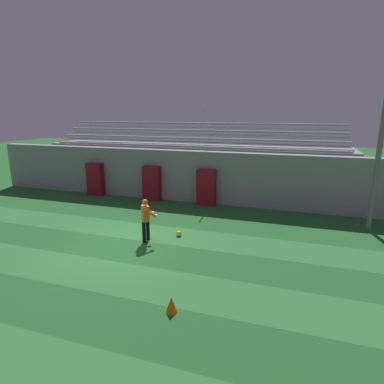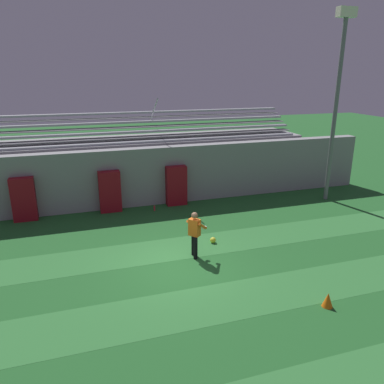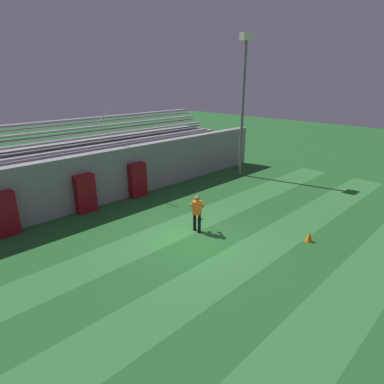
{
  "view_description": "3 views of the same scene",
  "coord_description": "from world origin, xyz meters",
  "px_view_note": "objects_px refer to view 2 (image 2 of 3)",
  "views": [
    {
      "loc": [
        6.02,
        -9.92,
        4.83
      ],
      "look_at": [
        2.08,
        2.05,
        1.68
      ],
      "focal_mm": 30.0,
      "sensor_mm": 36.0,
      "label": 1
    },
    {
      "loc": [
        -2.9,
        -10.79,
        6.19
      ],
      "look_at": [
        1.25,
        2.37,
        1.77
      ],
      "focal_mm": 35.0,
      "sensor_mm": 36.0,
      "label": 2
    },
    {
      "loc": [
        -8.4,
        -8.37,
        6.36
      ],
      "look_at": [
        1.9,
        1.94,
        1.18
      ],
      "focal_mm": 30.0,
      "sensor_mm": 36.0,
      "label": 3
    }
  ],
  "objects_px": {
    "traffic_cone": "(328,300)",
    "padding_pillar_gate_left": "(110,192)",
    "padding_pillar_gate_right": "(176,186)",
    "soccer_ball": "(213,240)",
    "water_bottle": "(154,208)",
    "goalkeeper": "(195,232)",
    "floodlight_pole": "(338,86)",
    "padding_pillar_far_left": "(24,199)"
  },
  "relations": [
    {
      "from": "soccer_ball",
      "to": "water_bottle",
      "type": "distance_m",
      "value": 4.31
    },
    {
      "from": "floodlight_pole",
      "to": "water_bottle",
      "type": "xyz_separation_m",
      "value": [
        -8.73,
        0.94,
        -5.46
      ]
    },
    {
      "from": "goalkeeper",
      "to": "padding_pillar_gate_left",
      "type": "bearing_deg",
      "value": 113.14
    },
    {
      "from": "floodlight_pole",
      "to": "traffic_cone",
      "type": "distance_m",
      "value": 11.15
    },
    {
      "from": "soccer_ball",
      "to": "floodlight_pole",
      "type": "bearing_deg",
      "value": 23.16
    },
    {
      "from": "water_bottle",
      "to": "padding_pillar_gate_right",
      "type": "bearing_deg",
      "value": 23.59
    },
    {
      "from": "padding_pillar_far_left",
      "to": "floodlight_pole",
      "type": "relative_size",
      "value": 0.21
    },
    {
      "from": "padding_pillar_gate_right",
      "to": "padding_pillar_gate_left",
      "type": "bearing_deg",
      "value": 180.0
    },
    {
      "from": "traffic_cone",
      "to": "padding_pillar_gate_left",
      "type": "bearing_deg",
      "value": 117.73
    },
    {
      "from": "traffic_cone",
      "to": "padding_pillar_far_left",
      "type": "bearing_deg",
      "value": 132.5
    },
    {
      "from": "padding_pillar_far_left",
      "to": "soccer_ball",
      "type": "height_order",
      "value": "padding_pillar_far_left"
    },
    {
      "from": "padding_pillar_gate_right",
      "to": "soccer_ball",
      "type": "bearing_deg",
      "value": -87.8
    },
    {
      "from": "floodlight_pole",
      "to": "traffic_cone",
      "type": "relative_size",
      "value": 21.33
    },
    {
      "from": "padding_pillar_gate_right",
      "to": "soccer_ball",
      "type": "xyz_separation_m",
      "value": [
        0.18,
        -4.61,
        -0.85
      ]
    },
    {
      "from": "padding_pillar_far_left",
      "to": "traffic_cone",
      "type": "distance_m",
      "value": 12.74
    },
    {
      "from": "water_bottle",
      "to": "floodlight_pole",
      "type": "bearing_deg",
      "value": -6.15
    },
    {
      "from": "padding_pillar_gate_left",
      "to": "floodlight_pole",
      "type": "bearing_deg",
      "value": -7.85
    },
    {
      "from": "padding_pillar_gate_left",
      "to": "traffic_cone",
      "type": "distance_m",
      "value": 10.62
    },
    {
      "from": "padding_pillar_gate_left",
      "to": "padding_pillar_far_left",
      "type": "distance_m",
      "value": 3.66
    },
    {
      "from": "padding_pillar_gate_right",
      "to": "water_bottle",
      "type": "relative_size",
      "value": 8.01
    },
    {
      "from": "goalkeeper",
      "to": "traffic_cone",
      "type": "bearing_deg",
      "value": -56.45
    },
    {
      "from": "soccer_ball",
      "to": "water_bottle",
      "type": "relative_size",
      "value": 0.92
    },
    {
      "from": "soccer_ball",
      "to": "water_bottle",
      "type": "bearing_deg",
      "value": 108.87
    },
    {
      "from": "padding_pillar_far_left",
      "to": "floodlight_pole",
      "type": "distance_m",
      "value": 15.14
    },
    {
      "from": "soccer_ball",
      "to": "traffic_cone",
      "type": "height_order",
      "value": "traffic_cone"
    },
    {
      "from": "goalkeeper",
      "to": "soccer_ball",
      "type": "relative_size",
      "value": 7.59
    },
    {
      "from": "water_bottle",
      "to": "soccer_ball",
      "type": "bearing_deg",
      "value": -71.13
    },
    {
      "from": "padding_pillar_gate_left",
      "to": "soccer_ball",
      "type": "distance_m",
      "value": 5.76
    },
    {
      "from": "floodlight_pole",
      "to": "traffic_cone",
      "type": "height_order",
      "value": "floodlight_pole"
    },
    {
      "from": "goalkeeper",
      "to": "water_bottle",
      "type": "xyz_separation_m",
      "value": [
        -0.39,
        4.93,
        -0.83
      ]
    },
    {
      "from": "floodlight_pole",
      "to": "soccer_ball",
      "type": "distance_m",
      "value": 9.67
    },
    {
      "from": "padding_pillar_gate_left",
      "to": "padding_pillar_gate_right",
      "type": "xyz_separation_m",
      "value": [
        3.16,
        0.0,
        0.0
      ]
    },
    {
      "from": "water_bottle",
      "to": "padding_pillar_far_left",
      "type": "bearing_deg",
      "value": 174.59
    },
    {
      "from": "traffic_cone",
      "to": "padding_pillar_gate_right",
      "type": "bearing_deg",
      "value": 100.67
    },
    {
      "from": "water_bottle",
      "to": "goalkeeper",
      "type": "bearing_deg",
      "value": -85.49
    },
    {
      "from": "padding_pillar_gate_right",
      "to": "soccer_ball",
      "type": "relative_size",
      "value": 8.74
    },
    {
      "from": "goalkeeper",
      "to": "traffic_cone",
      "type": "distance_m",
      "value": 4.75
    },
    {
      "from": "padding_pillar_gate_right",
      "to": "padding_pillar_far_left",
      "type": "height_order",
      "value": "same"
    },
    {
      "from": "padding_pillar_gate_left",
      "to": "water_bottle",
      "type": "bearing_deg",
      "value": -15.27
    },
    {
      "from": "padding_pillar_gate_right",
      "to": "traffic_cone",
      "type": "xyz_separation_m",
      "value": [
        1.77,
        -9.38,
        -0.75
      ]
    },
    {
      "from": "padding_pillar_gate_right",
      "to": "traffic_cone",
      "type": "bearing_deg",
      "value": -79.33
    },
    {
      "from": "padding_pillar_gate_left",
      "to": "goalkeeper",
      "type": "distance_m",
      "value": 5.94
    }
  ]
}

